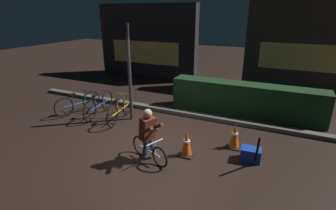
{
  "coord_description": "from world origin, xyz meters",
  "views": [
    {
      "loc": [
        2.84,
        -5.09,
        3.2
      ],
      "look_at": [
        0.2,
        0.6,
        0.9
      ],
      "focal_mm": 27.42,
      "sensor_mm": 36.0,
      "label": 1
    }
  ],
  "objects": [
    {
      "name": "parked_bike_leftmost",
      "position": [
        -3.21,
        0.89,
        0.34
      ],
      "size": [
        0.6,
        1.56,
        0.75
      ],
      "rotation": [
        0.0,
        0.0,
        1.24
      ],
      "color": "black",
      "rests_on": "ground"
    },
    {
      "name": "blue_crate",
      "position": [
        2.41,
        0.3,
        0.15
      ],
      "size": [
        0.46,
        0.35,
        0.3
      ],
      "primitive_type": "cube",
      "rotation": [
        0.0,
        0.0,
        0.07
      ],
      "color": "#193DB7",
      "rests_on": "ground"
    },
    {
      "name": "street_post",
      "position": [
        -1.34,
        1.2,
        1.45
      ],
      "size": [
        0.1,
        0.1,
        2.89
      ],
      "primitive_type": "cylinder",
      "color": "#2D2D33",
      "rests_on": "ground"
    },
    {
      "name": "parked_bike_center_left",
      "position": [
        -1.58,
        0.96,
        0.35
      ],
      "size": [
        0.46,
        1.69,
        0.78
      ],
      "rotation": [
        0.0,
        0.0,
        1.71
      ],
      "color": "black",
      "rests_on": "ground"
    },
    {
      "name": "ground_plane",
      "position": [
        0.0,
        0.0,
        0.0
      ],
      "size": [
        40.0,
        40.0,
        0.0
      ],
      "primitive_type": "plane",
      "color": "black"
    },
    {
      "name": "storefront_left",
      "position": [
        -3.7,
        6.5,
        1.77
      ],
      "size": [
        5.27,
        0.54,
        3.56
      ],
      "color": "#262328",
      "rests_on": "ground"
    },
    {
      "name": "traffic_cone_near",
      "position": [
        1.0,
        -0.1,
        0.3
      ],
      "size": [
        0.36,
        0.36,
        0.62
      ],
      "color": "black",
      "rests_on": "ground"
    },
    {
      "name": "cyclist",
      "position": [
        0.31,
        -0.65,
        0.63
      ],
      "size": [
        1.12,
        0.65,
        1.25
      ],
      "rotation": [
        0.0,
        0.0,
        -0.38
      ],
      "color": "black",
      "rests_on": "ground"
    },
    {
      "name": "storefront_right",
      "position": [
        3.23,
        7.2,
        2.47
      ],
      "size": [
        4.35,
        0.54,
        4.97
      ],
      "color": "#383330",
      "rests_on": "ground"
    },
    {
      "name": "hedge_row",
      "position": [
        1.8,
        3.1,
        0.52
      ],
      "size": [
        4.8,
        0.7,
        1.03
      ],
      "primitive_type": "cube",
      "color": "#19381C",
      "rests_on": "ground"
    },
    {
      "name": "closed_umbrella",
      "position": [
        2.55,
        0.05,
        0.4
      ],
      "size": [
        0.11,
        0.37,
        0.81
      ],
      "primitive_type": "cylinder",
      "rotation": [
        0.0,
        0.38,
        4.87
      ],
      "color": "black",
      "rests_on": "ground"
    },
    {
      "name": "parked_bike_left_mid",
      "position": [
        -2.45,
        1.01,
        0.36
      ],
      "size": [
        0.46,
        1.7,
        0.79
      ],
      "rotation": [
        0.0,
        0.0,
        1.7
      ],
      "color": "black",
      "rests_on": "ground"
    },
    {
      "name": "sidewalk_curb",
      "position": [
        0.0,
        2.2,
        0.06
      ],
      "size": [
        12.0,
        0.24,
        0.12
      ],
      "primitive_type": "cube",
      "color": "#56544F",
      "rests_on": "ground"
    },
    {
      "name": "traffic_cone_far",
      "position": [
        1.95,
        0.75,
        0.31
      ],
      "size": [
        0.36,
        0.36,
        0.64
      ],
      "color": "black",
      "rests_on": "ground"
    }
  ]
}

